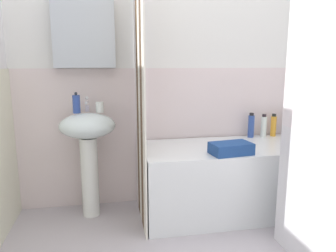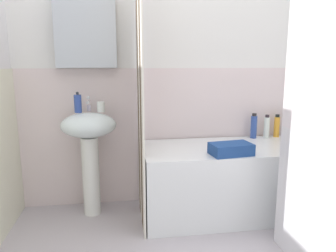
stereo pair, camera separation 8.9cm
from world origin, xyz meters
The scene contains 12 objects.
wall_back_tiled centered at (-0.06, 1.26, 1.14)m, with size 3.60×0.18×2.40m.
sink centered at (-0.94, 1.03, 0.63)m, with size 0.44×0.34×0.85m.
faucet centered at (-0.94, 1.11, 0.92)m, with size 0.03×0.12×0.12m.
soap_dispenser centered at (-1.01, 1.06, 0.93)m, with size 0.06×0.06×0.17m.
toothbrush_cup centered at (-0.84, 1.07, 0.90)m, with size 0.06×0.06×0.08m, color white.
bathtub centered at (0.22, 0.88, 0.29)m, with size 1.48×0.67×0.57m, color white.
shower_curtain centered at (-0.53, 0.88, 1.00)m, with size 0.01×0.67×2.00m.
body_wash_bottle centered at (0.87, 1.14, 0.69)m, with size 0.05×0.05×0.24m.
conditioner_bottle centered at (0.74, 1.16, 0.67)m, with size 0.05×0.05×0.21m.
lotion_bottle centered at (0.63, 1.14, 0.67)m, with size 0.05×0.05×0.21m.
shampoo_bottle centered at (0.51, 1.15, 0.68)m, with size 0.06×0.06×0.23m.
towel_folded centered at (0.12, 0.66, 0.61)m, with size 0.30×0.18×0.09m, color navy.
Camera 1 is at (-0.78, -1.54, 1.24)m, focal length 34.29 mm.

